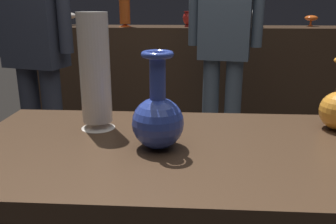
{
  "coord_description": "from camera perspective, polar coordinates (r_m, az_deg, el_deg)",
  "views": [
    {
      "loc": [
        0.03,
        -0.94,
        1.18
      ],
      "look_at": [
        -0.03,
        -0.01,
        0.9
      ],
      "focal_mm": 38.65,
      "sensor_mm": 36.0,
      "label": 1
    }
  ],
  "objects": [
    {
      "name": "back_display_shelf",
      "position": [
        3.21,
        2.99,
        4.48
      ],
      "size": [
        2.6,
        0.4,
        0.99
      ],
      "color": "#422D1E",
      "rests_on": "ground_plane"
    },
    {
      "name": "shelf_vase_far_left",
      "position": [
        3.37,
        -15.41,
        14.38
      ],
      "size": [
        0.14,
        0.14,
        0.11
      ],
      "color": "silver",
      "rests_on": "back_display_shelf"
    },
    {
      "name": "shelf_vase_center",
      "position": [
        3.1,
        3.14,
        14.55
      ],
      "size": [
        0.08,
        0.08,
        0.13
      ],
      "color": "red",
      "rests_on": "back_display_shelf"
    },
    {
      "name": "visitor_near_left",
      "position": [
        2.1,
        -20.39,
        11.29
      ],
      "size": [
        0.45,
        0.26,
        1.71
      ],
      "rotation": [
        0.0,
        0.0,
        2.87
      ],
      "color": "#333847",
      "rests_on": "ground_plane"
    },
    {
      "name": "vase_left_accent",
      "position": [
        1.13,
        -11.42,
        5.98
      ],
      "size": [
        0.11,
        0.11,
        0.36
      ],
      "color": "silver",
      "rests_on": "display_plinth"
    },
    {
      "name": "vase_centerpiece",
      "position": [
        0.97,
        -1.6,
        -0.86
      ],
      "size": [
        0.14,
        0.14,
        0.26
      ],
      "color": "#2D429E",
      "rests_on": "display_plinth"
    },
    {
      "name": "shelf_vase_right",
      "position": [
        3.13,
        13.05,
        14.74
      ],
      "size": [
        0.16,
        0.16,
        0.14
      ],
      "color": "silver",
      "rests_on": "back_display_shelf"
    },
    {
      "name": "visitor_center_back",
      "position": [
        2.38,
        8.92,
        12.17
      ],
      "size": [
        0.46,
        0.24,
        1.68
      ],
      "rotation": [
        0.0,
        0.0,
        2.95
      ],
      "color": "slate",
      "rests_on": "ground_plane"
    },
    {
      "name": "shelf_vase_left",
      "position": [
        3.11,
        -6.85,
        15.92
      ],
      "size": [
        0.11,
        0.11,
        0.3
      ],
      "color": "#E55B1E",
      "rests_on": "back_display_shelf"
    },
    {
      "name": "shelf_vase_far_right",
      "position": [
        3.37,
        21.65,
        13.57
      ],
      "size": [
        0.11,
        0.11,
        0.09
      ],
      "color": "#E55B1E",
      "rests_on": "back_display_shelf"
    }
  ]
}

